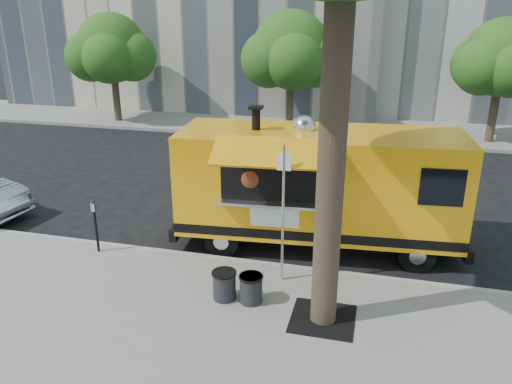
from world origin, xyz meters
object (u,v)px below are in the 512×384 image
far_tree_b (291,50)px  far_tree_c (502,58)px  sign_post (283,207)px  parking_meter (95,220)px  far_tree_a (112,48)px  food_truck (317,185)px  trash_bin_left (224,284)px  trash_bin_right (251,288)px

far_tree_b → far_tree_c: size_ratio=1.06×
sign_post → parking_meter: bearing=177.5°
far_tree_a → food_truck: (11.97, -11.73, -2.14)m
far_tree_a → sign_post: (11.55, -13.85, -1.93)m
far_tree_b → trash_bin_left: (1.58, -15.28, -3.36)m
far_tree_b → parking_meter: 14.48m
far_tree_b → sign_post: size_ratio=1.83×
far_tree_a → food_truck: bearing=-44.4°
parking_meter → far_tree_a: bearing=117.1°
far_tree_c → trash_bin_right: bearing=-114.7°
trash_bin_right → far_tree_c: bearing=65.3°
sign_post → trash_bin_left: bearing=-133.3°
far_tree_c → far_tree_a: bearing=-179.7°
far_tree_c → trash_bin_left: bearing=-116.3°
sign_post → parking_meter: (-4.55, 0.20, -0.87)m
parking_meter → trash_bin_left: parking_meter is taller
far_tree_b → trash_bin_left: size_ratio=9.15×
far_tree_b → far_tree_c: 9.01m
sign_post → trash_bin_right: size_ratio=5.13×
far_tree_c → trash_bin_right: 16.78m
trash_bin_right → sign_post: bearing=67.5°
parking_meter → trash_bin_right: (4.13, -1.21, -0.52)m
food_truck → trash_bin_right: food_truck is taller
far_tree_a → trash_bin_right: 18.86m
far_tree_a → trash_bin_left: far_tree_a is taller
parking_meter → trash_bin_right: parking_meter is taller
far_tree_b → food_truck: 12.68m
far_tree_b → trash_bin_left: 15.72m
far_tree_a → trash_bin_right: far_tree_a is taller
far_tree_a → parking_meter: size_ratio=4.01×
far_tree_a → far_tree_b: far_tree_b is taller
trash_bin_left → trash_bin_right: size_ratio=1.03×
far_tree_c → sign_post: size_ratio=1.74×
far_tree_b → sign_post: far_tree_b is taller
food_truck → far_tree_c: bearing=58.0°
food_truck → trash_bin_left: size_ratio=11.98×
far_tree_c → sign_post: (-6.45, -13.95, -1.87)m
far_tree_a → trash_bin_left: (10.58, -14.88, -3.30)m
sign_post → trash_bin_right: sign_post is taller
sign_post → food_truck: food_truck is taller
far_tree_b → trash_bin_left: far_tree_b is taller
far_tree_b → food_truck: bearing=-76.2°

